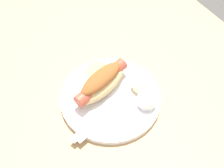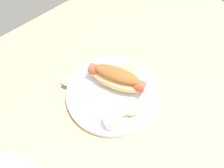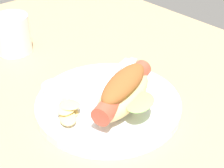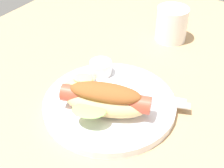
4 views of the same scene
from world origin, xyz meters
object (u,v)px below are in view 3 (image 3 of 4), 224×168
hot_dog (124,91)px  plate (108,104)px  knife (121,76)px  chips_pile (68,110)px  fork (109,76)px  drinking_cup (11,35)px  sauce_ramekin (56,92)px

hot_dog → plate: bearing=-90.8°
knife → chips_pile: (-3.02, 14.29, 0.88)cm
hot_dog → chips_pile: 9.59cm
fork → knife: bearing=125.1°
plate → chips_pile: size_ratio=3.80×
hot_dog → knife: 9.47cm
hot_dog → drinking_cup: bearing=-104.8°
fork → chips_pile: 13.33cm
chips_pile → plate: bearing=-98.9°
knife → drinking_cup: drinking_cup is taller
plate → drinking_cup: bearing=4.6°
sauce_ramekin → knife: bearing=-98.8°
fork → drinking_cup: bearing=-89.8°
hot_dog → knife: bearing=-150.3°
fork → knife: same height
plate → fork: bearing=-42.3°
plate → sauce_ramekin: bearing=46.1°
plate → knife: size_ratio=1.77×
plate → knife: 8.03cm
fork → chips_pile: size_ratio=2.30×
fork → drinking_cup: (24.09, 7.45, 2.41)cm
hot_dog → sauce_ramekin: size_ratio=3.58×
plate → hot_dog: size_ratio=1.54×
sauce_ramekin → drinking_cup: bearing=-10.0°
hot_dog → sauce_ramekin: bearing=-71.1°
fork → knife: (-1.35, -1.74, -0.02)cm
plate → sauce_ramekin: sauce_ramekin is taller
hot_dog → chips_pile: hot_dog is taller
sauce_ramekin → knife: sauce_ramekin is taller
sauce_ramekin → knife: (-2.07, -13.29, -1.25)cm
plate → sauce_ramekin: (6.26, 6.51, 2.23)cm
chips_pile → drinking_cup: (28.46, -5.11, 1.55)cm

